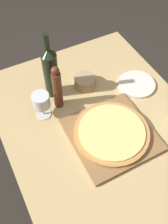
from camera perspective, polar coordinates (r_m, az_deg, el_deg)
ground_plane at (r=1.93m, az=2.76°, el=-15.21°), size 12.00×12.00×0.00m
dining_table at (r=1.36m, az=3.77°, el=-5.38°), size 0.92×1.21×0.73m
cutting_board at (r=1.25m, az=5.95°, el=-4.89°), size 0.38×0.38×0.02m
pizza at (r=1.23m, az=6.03°, el=-4.38°), size 0.36×0.36×0.02m
wine_bottle at (r=1.31m, az=-7.26°, el=8.73°), size 0.08×0.08×0.37m
pepper_mill at (r=1.27m, az=-5.85°, el=5.19°), size 0.05×0.05×0.26m
wine_glass at (r=1.25m, az=-9.32°, el=2.27°), size 0.08×0.08×0.14m
small_bowl at (r=1.43m, az=0.22°, el=6.71°), size 0.12×0.12×0.06m
dinner_plate at (r=1.47m, az=11.39°, el=5.98°), size 0.20×0.20×0.01m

